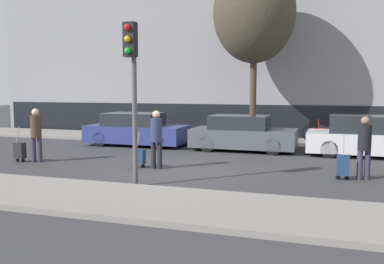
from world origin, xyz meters
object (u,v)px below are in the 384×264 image
at_px(parked_car_1, 243,134).
at_px(trolley_right, 343,165).
at_px(parked_car_2, 367,137).
at_px(trolley_left, 20,151).
at_px(pedestrian_right, 364,144).
at_px(traffic_light, 132,71).
at_px(parked_car_0, 136,130).
at_px(bare_tree_near_crossing, 254,13).
at_px(trolley_center, 139,157).
at_px(parked_bicycle, 323,133).
at_px(pedestrian_left, 36,132).
at_px(pedestrian_center, 156,136).

relative_size(parked_car_1, trolley_right, 3.32).
bearing_deg(parked_car_2, trolley_left, -155.78).
xyz_separation_m(parked_car_1, pedestrian_right, (4.09, -4.25, 0.31)).
bearing_deg(traffic_light, trolley_right, 27.13).
xyz_separation_m(pedestrian_right, traffic_light, (-5.37, -2.67, 1.85)).
bearing_deg(parked_car_0, bare_tree_near_crossing, 24.92).
bearing_deg(parked_car_2, bare_tree_near_crossing, 153.91).
relative_size(parked_car_1, trolley_center, 3.64).
height_order(parked_bicycle, bare_tree_near_crossing, bare_tree_near_crossing).
height_order(parked_car_0, pedestrian_right, pedestrian_right).
xyz_separation_m(parked_car_1, trolley_center, (-2.24, -4.55, -0.30)).
relative_size(parked_car_1, pedestrian_left, 2.28).
xyz_separation_m(parked_car_1, pedestrian_left, (-5.86, -4.67, 0.35)).
distance_m(parked_car_1, parked_car_2, 4.45).
bearing_deg(traffic_light, parked_bicycle, 66.81).
distance_m(traffic_light, parked_bicycle, 10.85).
xyz_separation_m(parked_car_2, pedestrian_left, (-10.30, -4.69, 0.33)).
bearing_deg(parked_car_2, traffic_light, -129.51).
height_order(trolley_center, bare_tree_near_crossing, bare_tree_near_crossing).
relative_size(pedestrian_left, trolley_right, 1.46).
distance_m(pedestrian_left, parked_bicycle, 11.54).
bearing_deg(traffic_light, trolley_center, 112.15).
bearing_deg(parked_car_0, pedestrian_right, -26.58).
height_order(trolley_center, trolley_right, trolley_right).
bearing_deg(pedestrian_left, trolley_center, -17.04).
distance_m(parked_car_0, trolley_right, 9.32).
bearing_deg(trolley_center, pedestrian_left, -178.00).
height_order(parked_car_1, pedestrian_right, pedestrian_right).
xyz_separation_m(parked_car_0, parked_car_1, (4.57, -0.08, -0.00)).
bearing_deg(parked_car_0, pedestrian_left, -105.17).
height_order(pedestrian_right, parked_bicycle, pedestrian_right).
bearing_deg(pedestrian_right, pedestrian_left, 162.53).
bearing_deg(pedestrian_left, trolley_right, -17.60).
bearing_deg(parked_bicycle, parked_car_2, -61.24).
bearing_deg(parked_bicycle, trolley_left, -140.39).
bearing_deg(pedestrian_left, parked_car_1, 19.55).
height_order(parked_car_1, trolley_right, parked_car_1).
distance_m(parked_car_1, pedestrian_right, 5.91).
height_order(parked_car_0, trolley_center, parked_car_0).
distance_m(parked_car_0, parked_bicycle, 7.96).
xyz_separation_m(pedestrian_right, trolley_right, (-0.52, -0.19, -0.56)).
relative_size(trolley_right, bare_tree_near_crossing, 0.16).
distance_m(parked_car_0, parked_car_1, 4.57).
xyz_separation_m(pedestrian_center, traffic_light, (0.42, -2.41, 1.81)).
relative_size(trolley_left, bare_tree_near_crossing, 0.15).
distance_m(parked_car_1, trolley_center, 5.08).
bearing_deg(parked_bicycle, pedestrian_left, -139.44).
bearing_deg(parked_car_1, trolley_left, -142.72).
relative_size(pedestrian_center, traffic_light, 0.44).
distance_m(trolley_right, traffic_light, 5.96).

